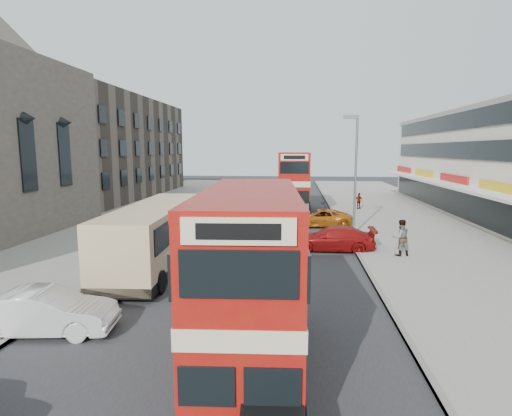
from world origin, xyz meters
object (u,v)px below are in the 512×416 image
at_px(car_right_b, 320,218).
at_px(pedestrian_near, 401,237).
at_px(car_left_front, 45,312).
at_px(car_right_a, 333,239).
at_px(bus_second, 294,182).
at_px(coach, 157,232).
at_px(cyclist, 323,217).
at_px(street_lamp, 355,166).
at_px(bus_main, 251,280).
at_px(pedestrian_far, 359,201).

distance_m(car_right_b, pedestrian_near, 9.57).
height_order(car_left_front, car_right_a, car_left_front).
height_order(car_right_b, pedestrian_near, pedestrian_near).
height_order(bus_second, car_left_front, bus_second).
xyz_separation_m(car_right_a, pedestrian_near, (3.50, -1.37, 0.45)).
distance_m(coach, cyclist, 14.93).
xyz_separation_m(street_lamp, pedestrian_near, (1.78, -5.63, -3.63)).
bearing_deg(cyclist, bus_main, -94.72).
relative_size(street_lamp, cyclist, 4.16).
relative_size(street_lamp, coach, 0.74).
bearing_deg(car_right_a, pedestrian_near, 69.61).
distance_m(bus_main, bus_second, 27.74).
height_order(street_lamp, car_left_front, street_lamp).
height_order(car_right_b, cyclist, cyclist).
distance_m(bus_second, coach, 19.63).
bearing_deg(coach, bus_second, 66.61).
bearing_deg(street_lamp, car_right_a, -111.99).
xyz_separation_m(bus_main, cyclist, (3.26, 21.12, -1.81)).
distance_m(bus_second, pedestrian_near, 16.95).
bearing_deg(car_right_b, car_right_a, -0.52).
bearing_deg(bus_main, cyclist, -102.17).
bearing_deg(coach, cyclist, 49.20).
bearing_deg(car_right_a, bus_second, -169.80).
distance_m(car_left_front, cyclist, 22.10).
relative_size(bus_second, car_left_front, 2.25).
bearing_deg(car_right_a, coach, -65.96).
bearing_deg(car_right_b, pedestrian_near, 20.57).
relative_size(car_right_b, pedestrian_far, 3.11).
bearing_deg(car_left_front, bus_second, -23.32).
bearing_deg(bus_second, car_right_a, 98.78).
relative_size(street_lamp, car_left_front, 1.85).
height_order(bus_main, pedestrian_near, bus_main).
bearing_deg(car_left_front, cyclist, -33.94).
bearing_deg(pedestrian_near, car_right_a, -36.40).
bearing_deg(coach, bus_main, -60.86).
bearing_deg(pedestrian_far, cyclist, -142.10).
bearing_deg(bus_second, pedestrian_near, 109.84).
bearing_deg(car_right_a, cyclist, -178.66).
relative_size(pedestrian_far, cyclist, 0.79).
bearing_deg(street_lamp, pedestrian_near, -72.45).
bearing_deg(coach, pedestrian_near, 8.39).
bearing_deg(bus_main, street_lamp, -109.43).
bearing_deg(pedestrian_far, bus_second, 169.52).
distance_m(bus_second, car_left_front, 27.48).
height_order(street_lamp, car_right_a, street_lamp).
distance_m(street_lamp, coach, 13.99).
relative_size(car_left_front, pedestrian_far, 2.85).
bearing_deg(bus_main, car_right_a, -107.43).
height_order(bus_second, car_right_b, bus_second).
bearing_deg(coach, car_right_b, 48.91).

